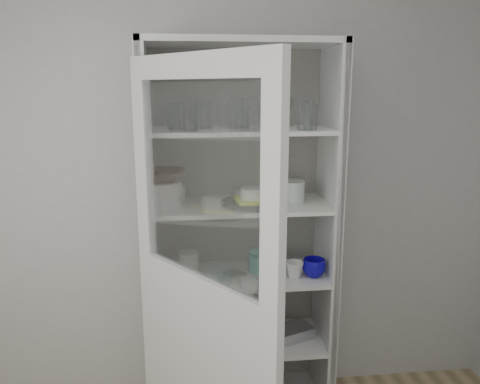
% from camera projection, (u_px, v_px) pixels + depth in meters
% --- Properties ---
extents(wall_back, '(3.60, 0.02, 2.60)m').
position_uv_depth(wall_back, '(201.00, 188.00, 2.70)').
color(wall_back, silver).
rests_on(wall_back, ground).
extents(pantry_cabinet, '(1.00, 0.45, 2.10)m').
position_uv_depth(pantry_cabinet, '(239.00, 255.00, 2.64)').
color(pantry_cabinet, silver).
rests_on(pantry_cabinet, floor).
extents(cupboard_door, '(0.57, 0.74, 2.00)m').
position_uv_depth(cupboard_door, '(202.00, 325.00, 2.00)').
color(cupboard_door, silver).
rests_on(cupboard_door, floor).
extents(tumbler_0, '(0.07, 0.07, 0.13)m').
position_uv_depth(tumbler_0, '(175.00, 118.00, 2.24)').
color(tumbler_0, silver).
rests_on(tumbler_0, shelf_glass).
extents(tumbler_1, '(0.07, 0.07, 0.12)m').
position_uv_depth(tumbler_1, '(190.00, 118.00, 2.26)').
color(tumbler_1, silver).
rests_on(tumbler_1, shelf_glass).
extents(tumbler_2, '(0.10, 0.10, 0.15)m').
position_uv_depth(tumbler_2, '(190.00, 116.00, 2.23)').
color(tumbler_2, silver).
rests_on(tumbler_2, shelf_glass).
extents(tumbler_3, '(0.09, 0.09, 0.14)m').
position_uv_depth(tumbler_3, '(242.00, 116.00, 2.28)').
color(tumbler_3, silver).
rests_on(tumbler_3, shelf_glass).
extents(tumbler_4, '(0.08, 0.08, 0.15)m').
position_uv_depth(tumbler_4, '(252.00, 115.00, 2.30)').
color(tumbler_4, silver).
rests_on(tumbler_4, shelf_glass).
extents(tumbler_5, '(0.09, 0.09, 0.16)m').
position_uv_depth(tumbler_5, '(305.00, 114.00, 2.32)').
color(tumbler_5, silver).
rests_on(tumbler_5, shelf_glass).
extents(tumbler_6, '(0.09, 0.09, 0.13)m').
position_uv_depth(tumbler_6, '(311.00, 117.00, 2.31)').
color(tumbler_6, silver).
rests_on(tumbler_6, shelf_glass).
extents(tumbler_7, '(0.08, 0.08, 0.14)m').
position_uv_depth(tumbler_7, '(174.00, 116.00, 2.34)').
color(tumbler_7, silver).
rests_on(tumbler_7, shelf_glass).
extents(tumbler_8, '(0.08, 0.08, 0.13)m').
position_uv_depth(tumbler_8, '(176.00, 116.00, 2.36)').
color(tumbler_8, silver).
rests_on(tumbler_8, shelf_glass).
extents(tumbler_9, '(0.08, 0.08, 0.15)m').
position_uv_depth(tumbler_9, '(203.00, 114.00, 2.37)').
color(tumbler_9, silver).
rests_on(tumbler_9, shelf_glass).
extents(tumbler_10, '(0.08, 0.08, 0.15)m').
position_uv_depth(tumbler_10, '(242.00, 113.00, 2.42)').
color(tumbler_10, silver).
rests_on(tumbler_10, shelf_glass).
extents(tumbler_11, '(0.09, 0.09, 0.16)m').
position_uv_depth(tumbler_11, '(236.00, 113.00, 2.41)').
color(tumbler_11, silver).
rests_on(tumbler_11, shelf_glass).
extents(goblet_0, '(0.07, 0.07, 0.15)m').
position_uv_depth(goblet_0, '(207.00, 113.00, 2.45)').
color(goblet_0, silver).
rests_on(goblet_0, shelf_glass).
extents(goblet_1, '(0.08, 0.08, 0.19)m').
position_uv_depth(goblet_1, '(226.00, 109.00, 2.49)').
color(goblet_1, silver).
rests_on(goblet_1, shelf_glass).
extents(goblet_2, '(0.08, 0.08, 0.18)m').
position_uv_depth(goblet_2, '(286.00, 109.00, 2.54)').
color(goblet_2, silver).
rests_on(goblet_2, shelf_glass).
extents(goblet_3, '(0.07, 0.07, 0.15)m').
position_uv_depth(goblet_3, '(309.00, 112.00, 2.54)').
color(goblet_3, silver).
rests_on(goblet_3, shelf_glass).
extents(plate_stack_front, '(0.21, 0.21, 0.07)m').
position_uv_depth(plate_stack_front, '(162.00, 200.00, 2.42)').
color(plate_stack_front, white).
rests_on(plate_stack_front, shelf_plates).
extents(plate_stack_back, '(0.22, 0.22, 0.08)m').
position_uv_depth(plate_stack_back, '(166.00, 192.00, 2.57)').
color(plate_stack_back, white).
rests_on(plate_stack_back, shelf_plates).
extents(cream_bowl, '(0.26, 0.26, 0.07)m').
position_uv_depth(cream_bowl, '(162.00, 187.00, 2.41)').
color(cream_bowl, white).
rests_on(cream_bowl, plate_stack_front).
extents(terracotta_bowl, '(0.27, 0.27, 0.06)m').
position_uv_depth(terracotta_bowl, '(161.00, 176.00, 2.39)').
color(terracotta_bowl, '#432A17').
rests_on(terracotta_bowl, cream_bowl).
extents(glass_platter, '(0.46, 0.46, 0.02)m').
position_uv_depth(glass_platter, '(254.00, 203.00, 2.48)').
color(glass_platter, silver).
rests_on(glass_platter, shelf_plates).
extents(yellow_trivet, '(0.21, 0.21, 0.01)m').
position_uv_depth(yellow_trivet, '(254.00, 200.00, 2.47)').
color(yellow_trivet, '#FFFC38').
rests_on(yellow_trivet, glass_platter).
extents(white_ramekin, '(0.14, 0.14, 0.06)m').
position_uv_depth(white_ramekin, '(254.00, 193.00, 2.47)').
color(white_ramekin, white).
rests_on(white_ramekin, yellow_trivet).
extents(grey_bowl_stack, '(0.13, 0.13, 0.12)m').
position_uv_depth(grey_bowl_stack, '(292.00, 192.00, 2.50)').
color(grey_bowl_stack, silver).
rests_on(grey_bowl_stack, shelf_plates).
extents(mug_blue, '(0.16, 0.16, 0.10)m').
position_uv_depth(mug_blue, '(314.00, 268.00, 2.54)').
color(mug_blue, '#0911A4').
rests_on(mug_blue, shelf_mugs).
extents(mug_teal, '(0.15, 0.15, 0.11)m').
position_uv_depth(mug_teal, '(273.00, 258.00, 2.67)').
color(mug_teal, teal).
rests_on(mug_teal, shelf_mugs).
extents(mug_white, '(0.13, 0.13, 0.09)m').
position_uv_depth(mug_white, '(294.00, 270.00, 2.52)').
color(mug_white, white).
rests_on(mug_white, shelf_mugs).
extents(teal_jar, '(0.09, 0.09, 0.11)m').
position_uv_depth(teal_jar, '(257.00, 262.00, 2.61)').
color(teal_jar, teal).
rests_on(teal_jar, shelf_mugs).
extents(measuring_cups, '(0.11, 0.11, 0.04)m').
position_uv_depth(measuring_cups, '(232.00, 277.00, 2.49)').
color(measuring_cups, silver).
rests_on(measuring_cups, shelf_mugs).
extents(white_canister, '(0.13, 0.13, 0.13)m').
position_uv_depth(white_canister, '(189.00, 263.00, 2.56)').
color(white_canister, white).
rests_on(white_canister, shelf_mugs).
extents(cream_dish, '(0.26, 0.26, 0.08)m').
position_uv_depth(cream_dish, '(203.00, 338.00, 2.61)').
color(cream_dish, white).
rests_on(cream_dish, shelf_bot).
extents(tin_box, '(0.25, 0.22, 0.06)m').
position_uv_depth(tin_box, '(293.00, 332.00, 2.69)').
color(tin_box, '#ACADB6').
rests_on(tin_box, shelf_bot).
extents(tumbler_12, '(0.08, 0.08, 0.15)m').
position_uv_depth(tumbler_12, '(277.00, 115.00, 2.27)').
color(tumbler_12, silver).
rests_on(tumbler_12, shelf_glass).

